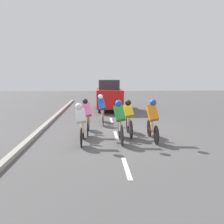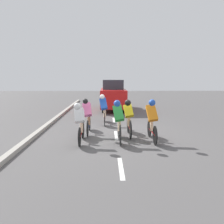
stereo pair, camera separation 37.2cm
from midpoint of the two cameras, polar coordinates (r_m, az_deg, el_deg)
The scene contains 12 objects.
ground_plane at distance 8.84m, azimuth 2.28°, elevation -6.05°, with size 60.00×60.00×0.00m, color #565454.
lane_stripe_near at distance 5.78m, azimuth 4.28°, elevation -14.35°, with size 0.12×1.40×0.01m, color white.
lane_stripe_mid at distance 8.80m, azimuth 2.30°, elevation -6.10°, with size 0.12×1.40×0.01m, color white.
lane_stripe_far at distance 11.91m, azimuth 1.36°, elevation -2.11°, with size 0.12×1.40×0.01m, color white.
curb at distance 9.16m, azimuth -18.20°, elevation -5.51°, with size 0.20×26.20×0.14m, color #A8A399.
cyclist_pink at distance 8.90m, azimuth -5.20°, elevation -0.85°, with size 0.41×1.67×1.48m.
cyclist_yellow at distance 8.56m, azimuth 5.62°, elevation -1.26°, with size 0.41×1.72×1.47m.
cyclist_blue at distance 10.72m, azimuth -1.16°, elevation 0.99°, with size 0.43×1.66×1.51m.
cyclist_green at distance 7.72m, azimuth 3.13°, elevation -2.09°, with size 0.42×1.69×1.54m.
cyclist_orange at distance 7.98m, azimuth 11.69°, elevation -1.77°, with size 0.41×1.71×1.56m.
cyclist_white at distance 7.64m, azimuth -6.99°, elevation -2.48°, with size 0.40×1.65×1.46m.
support_car at distance 15.68m, azimuth 0.92°, elevation 4.50°, with size 1.70×4.36×2.14m.
Camera 2 is at (0.34, 8.53, 2.28)m, focal length 35.00 mm.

